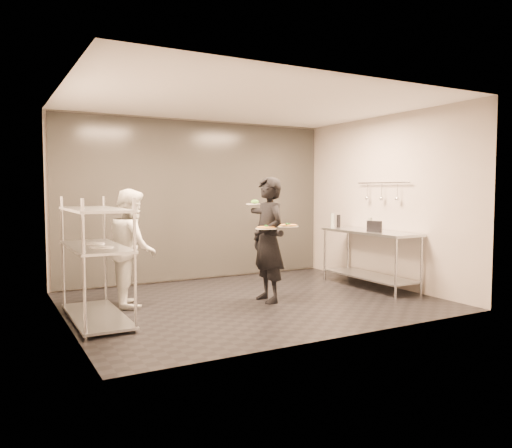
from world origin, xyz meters
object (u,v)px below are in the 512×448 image
bottle_clear (370,224)px  pass_rack (96,258)px  bottle_dark (339,221)px  pos_monitor (374,226)px  salad_plate (255,203)px  waiter (268,240)px  prep_counter (370,249)px  chef (132,247)px  pizza_plate_near (266,228)px  pizza_plate_far (288,226)px  bottle_green (333,220)px

bottle_clear → pass_rack: bearing=-179.4°
bottle_dark → pos_monitor: bearing=-95.9°
salad_plate → bottle_clear: size_ratio=1.20×
waiter → pos_monitor: size_ratio=7.12×
prep_counter → chef: bearing=171.0°
bottle_clear → pos_monitor: bearing=-120.3°
pizza_plate_near → pizza_plate_far: pizza_plate_far is taller
bottle_clear → prep_counter: bearing=-132.6°
pos_monitor → bottle_clear: 0.32m
waiter → chef: 1.89m
pass_rack → bottle_dark: 4.40m
pizza_plate_far → waiter: bearing=133.5°
bottle_dark → pizza_plate_far: bearing=-147.5°
pass_rack → pos_monitor: size_ratio=6.47×
prep_counter → bottle_dark: bearing=91.0°
pizza_plate_far → pos_monitor: size_ratio=1.18×
bottle_clear → pizza_plate_near: bearing=-170.7°
waiter → pos_monitor: 1.87m
prep_counter → pizza_plate_far: 1.88m
chef → bottle_dark: bearing=-75.9°
salad_plate → bottle_clear: 2.10m
salad_plate → pos_monitor: salad_plate is taller
pass_rack → waiter: (2.34, -0.12, 0.11)m
pizza_plate_near → pos_monitor: (2.01, 0.08, -0.06)m
pizza_plate_far → salad_plate: 0.66m
bottle_green → pizza_plate_far: bearing=-145.8°
bottle_green → bottle_dark: size_ratio=1.15×
pizza_plate_near → salad_plate: size_ratio=1.17×
pizza_plate_near → pos_monitor: size_ratio=1.19×
waiter → chef: waiter is taller
bottle_dark → waiter: bearing=-154.9°
pass_rack → prep_counter: 4.33m
salad_plate → pos_monitor: (1.90, -0.44, -0.39)m
waiter → bottle_dark: (1.97, 0.93, 0.15)m
prep_counter → waiter: size_ratio=1.02×
waiter → chef: size_ratio=1.10×
bottle_green → prep_counter: bearing=-78.0°
chef → pizza_plate_near: 1.86m
waiter → pizza_plate_far: bearing=45.0°
salad_plate → bottle_clear: bearing=-4.4°
bottle_clear → bottle_dark: bearing=94.2°
waiter → bottle_green: (1.82, 0.90, 0.17)m
pizza_plate_near → pizza_plate_far: size_ratio=1.01×
prep_counter → waiter: 2.01m
pass_rack → prep_counter: (4.33, 0.00, -0.14)m
bottle_green → bottle_clear: bearing=-74.2°
salad_plate → pass_rack: bearing=-174.8°
chef → bottle_dark: 3.73m
waiter → bottle_green: waiter is taller
chef → salad_plate: (1.71, -0.39, 0.60)m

